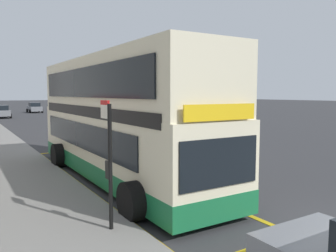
{
  "coord_description": "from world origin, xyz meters",
  "views": [
    {
      "loc": [
        -7.31,
        -3.93,
        3.13
      ],
      "look_at": [
        -0.53,
        7.13,
        1.88
      ],
      "focal_mm": 36.32,
      "sensor_mm": 36.0,
      "label": 1
    }
  ],
  "objects_px": {
    "parked_car_silver_ahead": "(90,115)",
    "parked_car_grey_behind": "(34,108)",
    "parked_car_grey_across": "(1,112)",
    "double_decker_bus": "(117,123)",
    "bus_stop_sign": "(109,155)"
  },
  "relations": [
    {
      "from": "parked_car_silver_ahead",
      "to": "parked_car_grey_behind",
      "type": "bearing_deg",
      "value": 94.33
    },
    {
      "from": "parked_car_grey_across",
      "to": "parked_car_grey_behind",
      "type": "relative_size",
      "value": 1.0
    },
    {
      "from": "double_decker_bus",
      "to": "bus_stop_sign",
      "type": "xyz_separation_m",
      "value": [
        -2.13,
        -4.53,
        -0.27
      ]
    },
    {
      "from": "bus_stop_sign",
      "to": "parked_car_grey_behind",
      "type": "xyz_separation_m",
      "value": [
        7.68,
        51.83,
        -0.99
      ]
    },
    {
      "from": "parked_car_grey_behind",
      "to": "bus_stop_sign",
      "type": "bearing_deg",
      "value": 78.86
    },
    {
      "from": "double_decker_bus",
      "to": "parked_car_silver_ahead",
      "type": "height_order",
      "value": "double_decker_bus"
    },
    {
      "from": "parked_car_grey_across",
      "to": "double_decker_bus",
      "type": "bearing_deg",
      "value": -88.89
    },
    {
      "from": "double_decker_bus",
      "to": "bus_stop_sign",
      "type": "height_order",
      "value": "double_decker_bus"
    },
    {
      "from": "bus_stop_sign",
      "to": "parked_car_grey_behind",
      "type": "bearing_deg",
      "value": 81.57
    },
    {
      "from": "parked_car_silver_ahead",
      "to": "parked_car_grey_across",
      "type": "bearing_deg",
      "value": 122.0
    },
    {
      "from": "double_decker_bus",
      "to": "parked_car_grey_behind",
      "type": "distance_m",
      "value": 47.64
    },
    {
      "from": "bus_stop_sign",
      "to": "parked_car_grey_across",
      "type": "height_order",
      "value": "bus_stop_sign"
    },
    {
      "from": "bus_stop_sign",
      "to": "parked_car_grey_behind",
      "type": "height_order",
      "value": "bus_stop_sign"
    },
    {
      "from": "parked_car_grey_across",
      "to": "parked_car_grey_behind",
      "type": "bearing_deg",
      "value": 61.48
    },
    {
      "from": "double_decker_bus",
      "to": "parked_car_silver_ahead",
      "type": "xyz_separation_m",
      "value": [
        7.2,
        24.44,
        -1.27
      ]
    }
  ]
}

